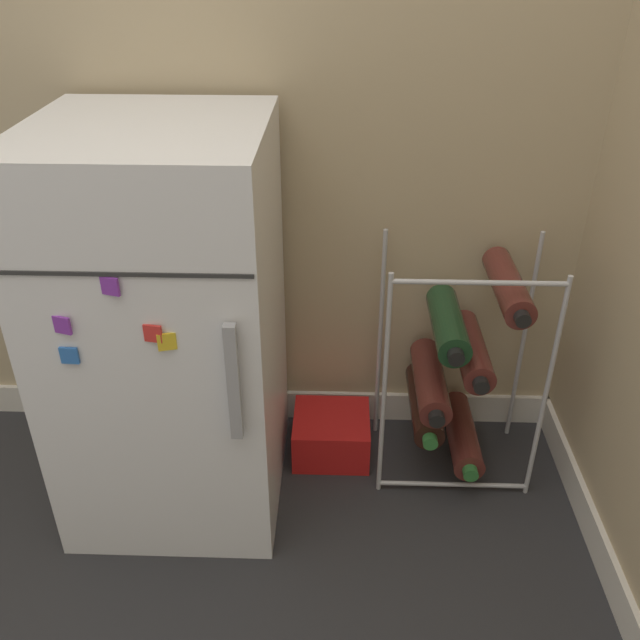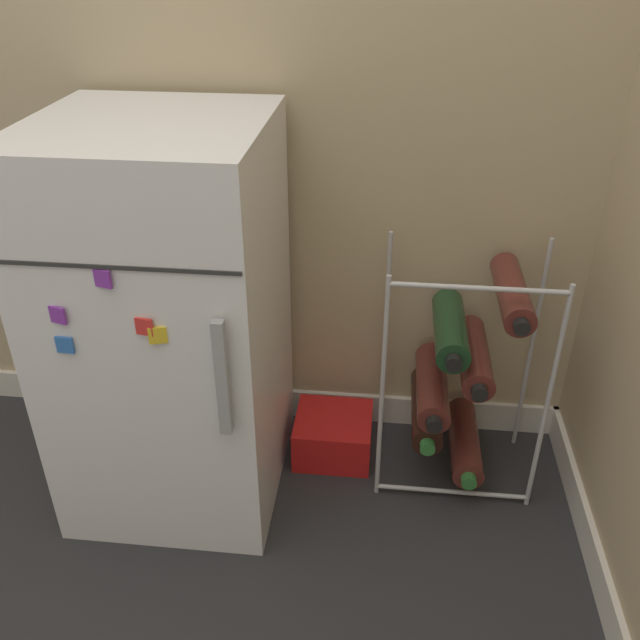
# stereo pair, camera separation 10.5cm
# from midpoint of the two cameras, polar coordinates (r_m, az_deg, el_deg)

# --- Properties ---
(ground_plane) EXTENTS (14.00, 14.00, 0.00)m
(ground_plane) POSITION_cam_midpoint_polar(r_m,az_deg,el_deg) (1.65, -8.02, -21.72)
(ground_plane) COLOR #28282B
(mini_fridge) EXTENTS (0.50, 0.54, 0.95)m
(mini_fridge) POSITION_cam_midpoint_polar(r_m,az_deg,el_deg) (1.63, -14.36, -0.74)
(mini_fridge) COLOR white
(mini_fridge) RESTS_ON ground_plane
(wine_rack) EXTENTS (0.40, 0.31, 0.64)m
(wine_rack) POSITION_cam_midpoint_polar(r_m,az_deg,el_deg) (1.76, 9.66, -4.05)
(wine_rack) COLOR #B2B2B7
(wine_rack) RESTS_ON ground_plane
(soda_box) EXTENTS (0.21, 0.20, 0.12)m
(soda_box) POSITION_cam_midpoint_polar(r_m,az_deg,el_deg) (1.92, -0.62, -9.64)
(soda_box) COLOR red
(soda_box) RESTS_ON ground_plane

